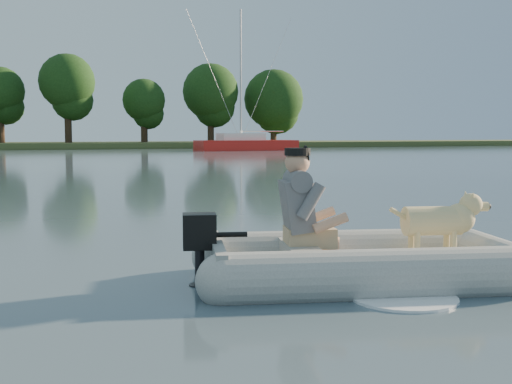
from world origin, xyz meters
name	(u,v)px	position (x,y,z in m)	size (l,w,h in m)	color
water	(352,288)	(0.00, 0.00, 0.00)	(160.00, 160.00, 0.00)	slate
shore_bank	(28,146)	(0.00, 62.00, 0.25)	(160.00, 12.00, 0.70)	#47512D
dinghy	(371,220)	(0.35, 0.22, 0.62)	(5.00, 3.72, 1.45)	gray
man	(299,202)	(-0.35, 0.47, 0.82)	(0.76, 0.65, 1.13)	slate
dog	(432,226)	(1.02, 0.10, 0.54)	(0.98, 0.35, 0.65)	#D5B67A
outboard_motor	(200,253)	(-1.34, 0.68, 0.33)	(0.44, 0.30, 0.83)	black
sailboat	(246,144)	(17.50, 47.55, 0.55)	(9.16, 3.10, 12.44)	red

